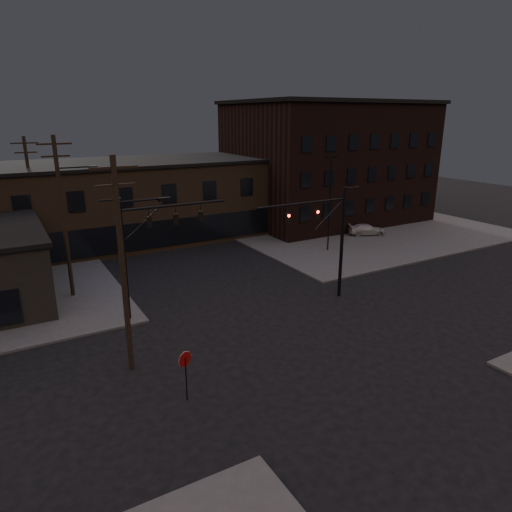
{
  "coord_description": "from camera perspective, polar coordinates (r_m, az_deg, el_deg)",
  "views": [
    {
      "loc": [
        -14.38,
        -19.51,
        12.68
      ],
      "look_at": [
        0.48,
        6.29,
        3.5
      ],
      "focal_mm": 32.0,
      "sensor_mm": 36.0,
      "label": 1
    }
  ],
  "objects": [
    {
      "name": "building_right",
      "position": [
        58.54,
        8.83,
        11.37
      ],
      "size": [
        22.0,
        16.0,
        14.0
      ],
      "primitive_type": "cube",
      "color": "black",
      "rests_on": "ground"
    },
    {
      "name": "ground",
      "position": [
        27.35,
        5.8,
        -10.58
      ],
      "size": [
        140.0,
        140.0,
        0.0
      ],
      "primitive_type": "plane",
      "color": "black",
      "rests_on": "ground"
    },
    {
      "name": "building_row",
      "position": [
        50.39,
        -13.0,
        6.78
      ],
      "size": [
        40.0,
        12.0,
        8.0
      ],
      "primitive_type": "cube",
      "color": "#4E3A29",
      "rests_on": "ground"
    },
    {
      "name": "lot_light_b",
      "position": [
        51.46,
        11.0,
        8.82
      ],
      "size": [
        1.5,
        0.28,
        9.14
      ],
      "color": "black",
      "rests_on": "ground"
    },
    {
      "name": "sidewalk_ne",
      "position": [
        56.62,
        11.03,
        3.95
      ],
      "size": [
        30.0,
        30.0,
        0.15
      ],
      "primitive_type": "cube",
      "color": "#474744",
      "rests_on": "ground"
    },
    {
      "name": "traffic_signal_near",
      "position": [
        32.03,
        9.2,
        2.91
      ],
      "size": [
        7.12,
        0.24,
        8.0
      ],
      "color": "black",
      "rests_on": "ground"
    },
    {
      "name": "parked_car_lot_b",
      "position": [
        51.55,
        13.69,
        3.24
      ],
      "size": [
        4.32,
        3.26,
        1.17
      ],
      "primitive_type": "imported",
      "rotation": [
        0.0,
        0.0,
        1.1
      ],
      "color": "#B9B9BB",
      "rests_on": "sidewalk_ne"
    },
    {
      "name": "stop_sign",
      "position": [
        21.57,
        -8.83,
        -13.24
      ],
      "size": [
        0.72,
        0.33,
        2.48
      ],
      "color": "black",
      "rests_on": "ground"
    },
    {
      "name": "lot_light_a",
      "position": [
        43.86,
        9.26,
        7.51
      ],
      "size": [
        1.5,
        0.28,
        9.14
      ],
      "color": "black",
      "rests_on": "ground"
    },
    {
      "name": "traffic_signal_far",
      "position": [
        29.57,
        -13.89,
        1.6
      ],
      "size": [
        7.12,
        0.24,
        8.0
      ],
      "color": "black",
      "rests_on": "ground"
    },
    {
      "name": "parked_car_lot_a",
      "position": [
        50.44,
        5.29,
        3.5
      ],
      "size": [
        4.3,
        2.15,
        1.41
      ],
      "primitive_type": "imported",
      "rotation": [
        0.0,
        0.0,
        1.69
      ],
      "color": "black",
      "rests_on": "sidewalk_ne"
    },
    {
      "name": "utility_pole_far",
      "position": [
        46.12,
        -26.2,
        6.79
      ],
      "size": [
        2.2,
        0.28,
        11.0
      ],
      "color": "black",
      "rests_on": "ground"
    },
    {
      "name": "utility_pole_mid",
      "position": [
        34.37,
        -22.87,
        4.79
      ],
      "size": [
        3.7,
        0.28,
        11.5
      ],
      "color": "black",
      "rests_on": "ground"
    },
    {
      "name": "utility_pole_near",
      "position": [
        23.1,
        -16.23,
        -0.72
      ],
      "size": [
        3.7,
        0.28,
        11.0
      ],
      "color": "black",
      "rests_on": "ground"
    },
    {
      "name": "car_crossing",
      "position": [
        48.64,
        -10.62,
        2.54
      ],
      "size": [
        2.46,
        4.3,
        1.34
      ],
      "primitive_type": "imported",
      "rotation": [
        0.0,
        0.0,
        0.27
      ],
      "color": "black",
      "rests_on": "ground"
    }
  ]
}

